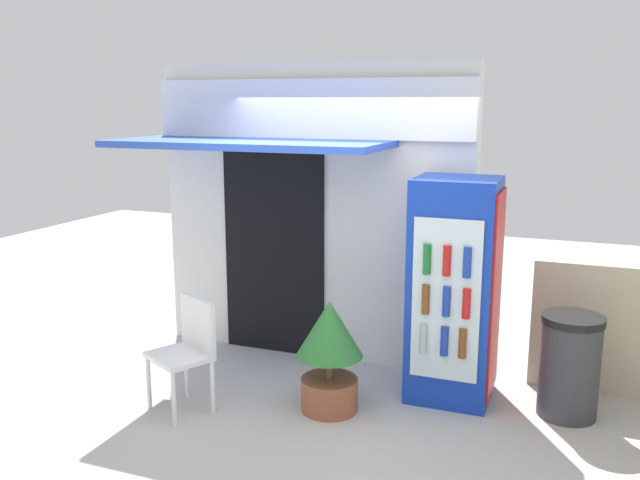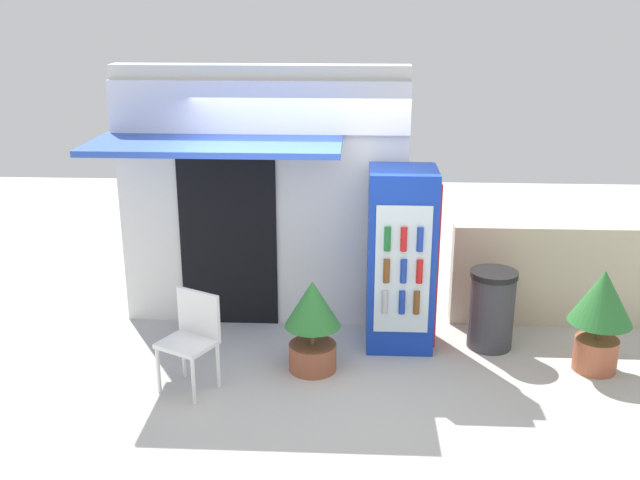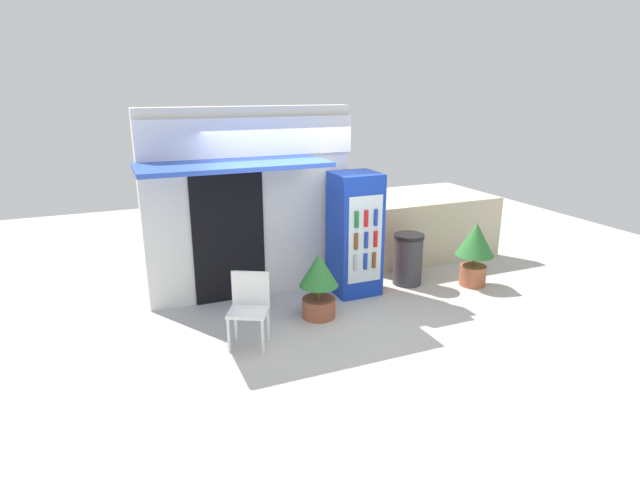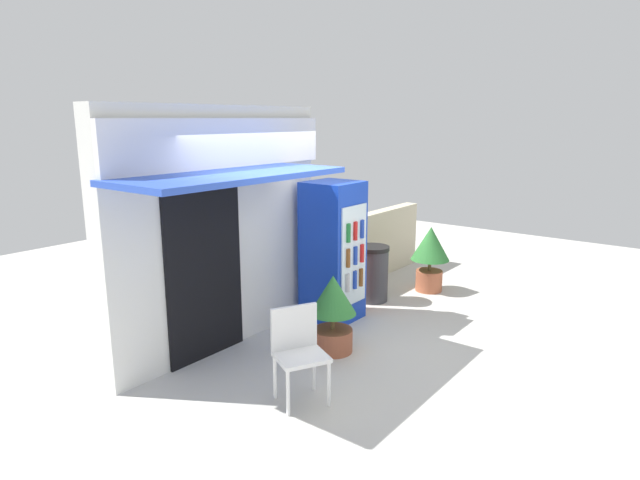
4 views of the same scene
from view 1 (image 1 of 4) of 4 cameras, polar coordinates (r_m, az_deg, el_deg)
ground at (r=5.56m, az=-0.24°, el=-14.68°), size 16.00×16.00×0.00m
storefront_building at (r=6.48m, az=-0.90°, el=2.96°), size 3.14×1.30×2.81m
drink_cooler at (r=5.70m, az=11.30°, el=-4.18°), size 0.69×0.71×1.87m
plastic_chair at (r=5.59m, az=-11.12°, el=-8.73°), size 0.60×0.57×0.92m
potted_plant_near_shop at (r=5.46m, az=0.81°, el=-9.19°), size 0.54×0.54×0.92m
trash_bin at (r=5.76m, az=20.37°, el=-9.94°), size 0.48×0.48×0.83m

